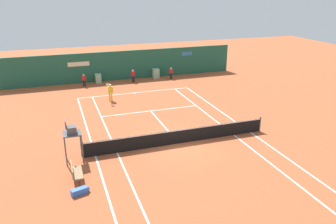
{
  "coord_description": "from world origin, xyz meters",
  "views": [
    {
      "loc": [
        -7.09,
        -18.36,
        9.45
      ],
      "look_at": [
        0.54,
        3.67,
        0.8
      ],
      "focal_mm": 36.21,
      "sensor_mm": 36.0,
      "label": 1
    }
  ],
  "objects_px": {
    "ball_kid_right_post": "(133,75)",
    "equipment_bag": "(81,191)",
    "ball_kid_centre_post": "(171,72)",
    "umpire_chair": "(72,133)",
    "tennis_ball_near_service_line": "(177,117)",
    "player_bench": "(76,172)",
    "tennis_ball_mid_court": "(112,105)",
    "ball_kid_left_post": "(84,79)",
    "player_on_baseline": "(110,91)"
  },
  "relations": [
    {
      "from": "ball_kid_centre_post",
      "to": "umpire_chair",
      "type": "bearing_deg",
      "value": 55.64
    },
    {
      "from": "ball_kid_left_post",
      "to": "equipment_bag",
      "type": "bearing_deg",
      "value": 91.55
    },
    {
      "from": "player_on_baseline",
      "to": "ball_kid_centre_post",
      "type": "bearing_deg",
      "value": -138.18
    },
    {
      "from": "player_bench",
      "to": "ball_kid_left_post",
      "type": "distance_m",
      "value": 17.98
    },
    {
      "from": "umpire_chair",
      "to": "tennis_ball_mid_court",
      "type": "height_order",
      "value": "umpire_chair"
    },
    {
      "from": "player_on_baseline",
      "to": "ball_kid_right_post",
      "type": "relative_size",
      "value": 1.31
    },
    {
      "from": "tennis_ball_near_service_line",
      "to": "player_bench",
      "type": "bearing_deg",
      "value": -140.13
    },
    {
      "from": "ball_kid_left_post",
      "to": "tennis_ball_near_service_line",
      "type": "bearing_deg",
      "value": 125.56
    },
    {
      "from": "ball_kid_left_post",
      "to": "ball_kid_right_post",
      "type": "bearing_deg",
      "value": -171.92
    },
    {
      "from": "equipment_bag",
      "to": "tennis_ball_mid_court",
      "type": "distance_m",
      "value": 12.95
    },
    {
      "from": "tennis_ball_mid_court",
      "to": "ball_kid_right_post",
      "type": "bearing_deg",
      "value": 62.55
    },
    {
      "from": "tennis_ball_mid_court",
      "to": "tennis_ball_near_service_line",
      "type": "xyz_separation_m",
      "value": [
        4.24,
        -4.34,
        0.0
      ]
    },
    {
      "from": "ball_kid_right_post",
      "to": "tennis_ball_mid_court",
      "type": "relative_size",
      "value": 19.79
    },
    {
      "from": "equipment_bag",
      "to": "tennis_ball_mid_court",
      "type": "relative_size",
      "value": 13.59
    },
    {
      "from": "umpire_chair",
      "to": "equipment_bag",
      "type": "bearing_deg",
      "value": 0.51
    },
    {
      "from": "player_bench",
      "to": "ball_kid_centre_post",
      "type": "height_order",
      "value": "ball_kid_centre_post"
    },
    {
      "from": "equipment_bag",
      "to": "ball_kid_right_post",
      "type": "relative_size",
      "value": 0.69
    },
    {
      "from": "umpire_chair",
      "to": "ball_kid_right_post",
      "type": "relative_size",
      "value": 1.9
    },
    {
      "from": "player_on_baseline",
      "to": "tennis_ball_mid_court",
      "type": "distance_m",
      "value": 1.61
    },
    {
      "from": "equipment_bag",
      "to": "tennis_ball_mid_court",
      "type": "xyz_separation_m",
      "value": [
        3.72,
        12.41,
        -0.13
      ]
    },
    {
      "from": "player_bench",
      "to": "ball_kid_right_post",
      "type": "relative_size",
      "value": 1.03
    },
    {
      "from": "equipment_bag",
      "to": "player_bench",
      "type": "bearing_deg",
      "value": 94.98
    },
    {
      "from": "ball_kid_centre_post",
      "to": "tennis_ball_mid_court",
      "type": "xyz_separation_m",
      "value": [
        -7.73,
        -6.75,
        -0.69
      ]
    },
    {
      "from": "player_bench",
      "to": "ball_kid_right_post",
      "type": "distance_m",
      "value": 19.28
    },
    {
      "from": "ball_kid_right_post",
      "to": "ball_kid_left_post",
      "type": "relative_size",
      "value": 1.06
    },
    {
      "from": "ball_kid_centre_post",
      "to": "tennis_ball_mid_court",
      "type": "height_order",
      "value": "ball_kid_centre_post"
    },
    {
      "from": "player_on_baseline",
      "to": "ball_kid_right_post",
      "type": "xyz_separation_m",
      "value": [
        3.34,
        5.42,
        -0.14
      ]
    },
    {
      "from": "umpire_chair",
      "to": "tennis_ball_near_service_line",
      "type": "distance_m",
      "value": 9.36
    },
    {
      "from": "ball_kid_right_post",
      "to": "player_on_baseline",
      "type": "bearing_deg",
      "value": 49.63
    },
    {
      "from": "tennis_ball_mid_court",
      "to": "player_bench",
      "type": "bearing_deg",
      "value": -109.08
    },
    {
      "from": "equipment_bag",
      "to": "ball_kid_right_post",
      "type": "xyz_separation_m",
      "value": [
        7.22,
        19.16,
        0.62
      ]
    },
    {
      "from": "umpire_chair",
      "to": "player_on_baseline",
      "type": "height_order",
      "value": "umpire_chair"
    },
    {
      "from": "ball_kid_right_post",
      "to": "tennis_ball_mid_court",
      "type": "bearing_deg",
      "value": 53.81
    },
    {
      "from": "umpire_chair",
      "to": "ball_kid_centre_post",
      "type": "xyz_separation_m",
      "value": [
        11.48,
        15.64,
        -1.03
      ]
    },
    {
      "from": "player_on_baseline",
      "to": "tennis_ball_near_service_line",
      "type": "distance_m",
      "value": 7.03
    },
    {
      "from": "player_bench",
      "to": "tennis_ball_mid_court",
      "type": "xyz_separation_m",
      "value": [
        3.83,
        11.08,
        -0.48
      ]
    },
    {
      "from": "umpire_chair",
      "to": "equipment_bag",
      "type": "height_order",
      "value": "umpire_chair"
    },
    {
      "from": "equipment_bag",
      "to": "ball_kid_centre_post",
      "type": "distance_m",
      "value": 22.32
    },
    {
      "from": "ball_kid_left_post",
      "to": "tennis_ball_mid_court",
      "type": "height_order",
      "value": "ball_kid_left_post"
    },
    {
      "from": "ball_kid_left_post",
      "to": "tennis_ball_mid_court",
      "type": "bearing_deg",
      "value": 110.79
    },
    {
      "from": "ball_kid_left_post",
      "to": "tennis_ball_near_service_line",
      "type": "height_order",
      "value": "ball_kid_left_post"
    },
    {
      "from": "ball_kid_centre_post",
      "to": "player_bench",
      "type": "bearing_deg",
      "value": 58.95
    },
    {
      "from": "equipment_bag",
      "to": "tennis_ball_near_service_line",
      "type": "bearing_deg",
      "value": 45.4
    },
    {
      "from": "equipment_bag",
      "to": "ball_kid_left_post",
      "type": "height_order",
      "value": "ball_kid_left_post"
    },
    {
      "from": "ball_kid_left_post",
      "to": "tennis_ball_mid_court",
      "type": "xyz_separation_m",
      "value": [
        1.52,
        -6.75,
        -0.7
      ]
    },
    {
      "from": "ball_kid_right_post",
      "to": "tennis_ball_mid_court",
      "type": "xyz_separation_m",
      "value": [
        -3.51,
        -6.75,
        -0.74
      ]
    },
    {
      "from": "umpire_chair",
      "to": "tennis_ball_mid_court",
      "type": "distance_m",
      "value": 9.8
    },
    {
      "from": "player_on_baseline",
      "to": "tennis_ball_mid_court",
      "type": "height_order",
      "value": "player_on_baseline"
    },
    {
      "from": "ball_kid_right_post",
      "to": "equipment_bag",
      "type": "bearing_deg",
      "value": 60.6
    },
    {
      "from": "player_bench",
      "to": "ball_kid_right_post",
      "type": "xyz_separation_m",
      "value": [
        7.34,
        17.83,
        0.27
      ]
    }
  ]
}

